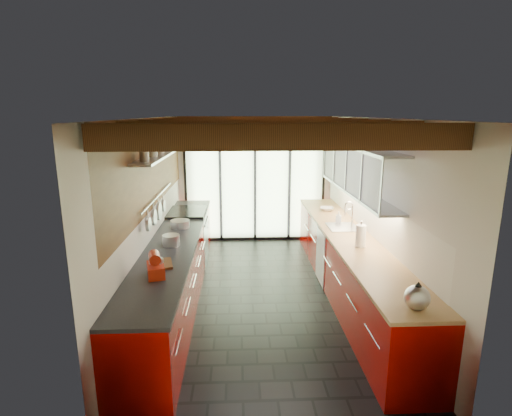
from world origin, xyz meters
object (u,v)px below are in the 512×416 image
at_px(paper_towel, 361,236).
at_px(bowl, 327,209).
at_px(stand_mixer, 156,266).
at_px(soap_bottle, 339,217).
at_px(kettle, 417,296).

xyz_separation_m(paper_towel, bowl, (0.00, 2.05, -0.12)).
bearing_deg(bowl, stand_mixer, -131.21).
bearing_deg(soap_bottle, kettle, -90.00).
distance_m(paper_towel, bowl, 2.05).
distance_m(paper_towel, soap_bottle, 1.19).
xyz_separation_m(stand_mixer, paper_towel, (2.54, 0.85, 0.04)).
height_order(stand_mixer, bowl, stand_mixer).
height_order(stand_mixer, paper_towel, paper_towel).
height_order(stand_mixer, kettle, stand_mixer).
xyz_separation_m(stand_mixer, soap_bottle, (2.54, 2.04, -0.01)).
height_order(paper_towel, bowl, paper_towel).
bearing_deg(paper_towel, stand_mixer, -161.44).
bearing_deg(kettle, soap_bottle, 90.00).
relative_size(paper_towel, soap_bottle, 1.84).
relative_size(stand_mixer, soap_bottle, 1.78).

